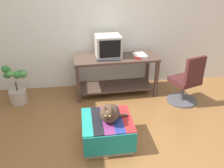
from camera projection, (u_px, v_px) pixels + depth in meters
ground_plane at (117, 150)px, 3.01m from camera, size 14.00×14.00×0.00m
back_wall at (100, 20)px, 4.26m from camera, size 8.00×0.10×2.60m
desk at (116, 69)px, 4.25m from camera, size 1.51×0.66×0.72m
tv_monitor at (108, 46)px, 4.08m from camera, size 0.45×0.45×0.38m
keyboard at (108, 59)px, 3.99m from camera, size 0.41×0.18×0.02m
book at (140, 55)px, 4.16m from camera, size 0.24×0.29×0.04m
ottoman_with_blanket at (107, 131)px, 3.07m from camera, size 0.65×0.65×0.37m
cat at (110, 113)px, 2.90m from camera, size 0.41×0.36×0.29m
potted_plant at (17, 89)px, 4.00m from camera, size 0.42×0.41×0.68m
office_chair at (187, 83)px, 3.94m from camera, size 0.53×0.54×0.89m
stapler at (138, 58)px, 4.02m from camera, size 0.12×0.07×0.04m
pen at (135, 55)px, 4.24m from camera, size 0.14×0.05×0.01m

